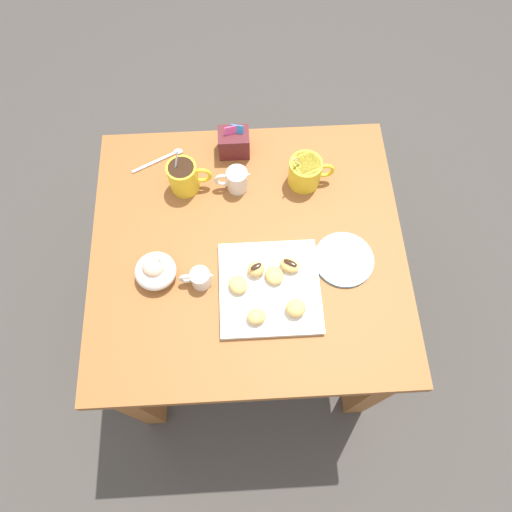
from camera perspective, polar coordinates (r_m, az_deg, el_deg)
ground_plane at (r=1.95m, az=-0.67°, el=-7.84°), size 8.00×8.00×0.00m
dining_table at (r=1.42m, az=-0.91°, el=-1.31°), size 0.86×0.81×0.70m
pastry_plate_square at (r=1.24m, az=1.64°, el=-3.87°), size 0.26×0.26×0.02m
coffee_mug_yellow_left at (r=1.36m, az=-8.70°, el=9.49°), size 0.12×0.08×0.15m
coffee_mug_yellow_right at (r=1.37m, az=6.02°, el=10.10°), size 0.13×0.09×0.13m
cream_pitcher_white at (r=1.35m, az=-2.38°, el=9.24°), size 0.10×0.06×0.07m
sugar_caddy at (r=1.43m, az=-2.68°, el=13.54°), size 0.09×0.07×0.11m
ice_cream_bowl at (r=1.25m, az=-12.08°, el=-1.70°), size 0.11×0.11×0.08m
chocolate_sauce_pitcher at (r=1.23m, az=-6.78°, el=-2.64°), size 0.09×0.05×0.06m
saucer_sky_left at (r=1.29m, az=10.55°, el=-0.42°), size 0.16×0.16×0.01m
loose_spoon_near_saucer at (r=1.47m, az=-11.09°, el=11.54°), size 0.15×0.08×0.01m
beignet_0 at (r=1.24m, az=4.12°, el=-1.11°), size 0.07×0.06×0.03m
chocolate_drizzle_0 at (r=1.22m, az=4.17°, el=-0.82°), size 0.04×0.03×0.00m
beignet_1 at (r=1.23m, az=2.22°, el=-2.33°), size 0.06×0.07×0.03m
beignet_2 at (r=1.20m, az=4.82°, el=-6.28°), size 0.07×0.06×0.04m
beignet_3 at (r=1.19m, az=0.06°, el=-7.31°), size 0.06×0.05×0.03m
beignet_4 at (r=1.23m, az=0.00°, el=-1.62°), size 0.05×0.05×0.03m
chocolate_drizzle_4 at (r=1.21m, az=0.00°, el=-1.27°), size 0.03×0.03×0.00m
beignet_5 at (r=1.22m, az=-2.18°, el=-3.49°), size 0.07×0.07×0.03m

